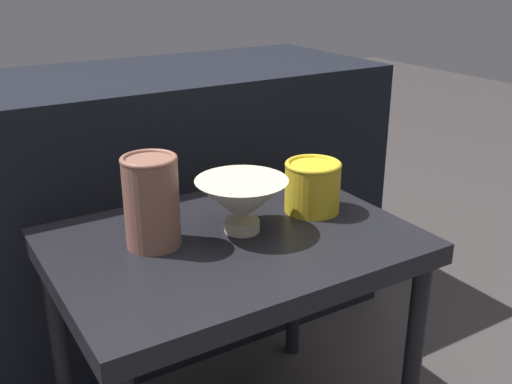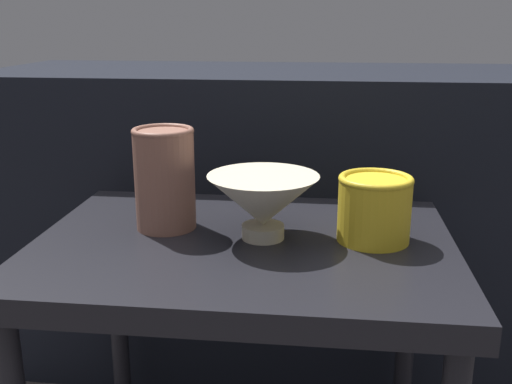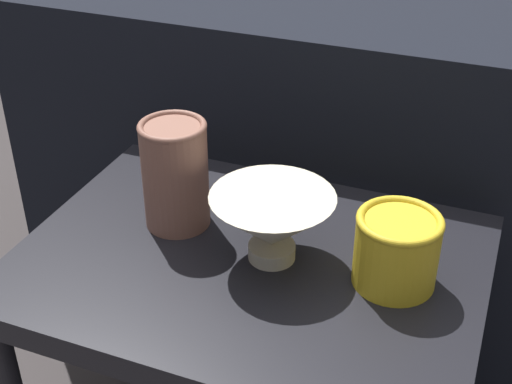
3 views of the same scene
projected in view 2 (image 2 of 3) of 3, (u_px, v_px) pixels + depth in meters
The scene contains 5 objects.
table at pixel (244, 274), 0.97m from camera, with size 0.66×0.49×0.50m.
couch_backdrop at pixel (273, 215), 1.51m from camera, with size 1.34×0.50×0.72m.
bowl at pixel (263, 202), 0.94m from camera, with size 0.18×0.18×0.10m.
vase_textured_left at pixel (165, 177), 0.98m from camera, with size 0.10×0.10×0.17m.
vase_colorful_right at pixel (374, 207), 0.93m from camera, with size 0.12×0.12×0.11m.
Camera 2 is at (0.12, -0.88, 0.84)m, focal length 42.00 mm.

